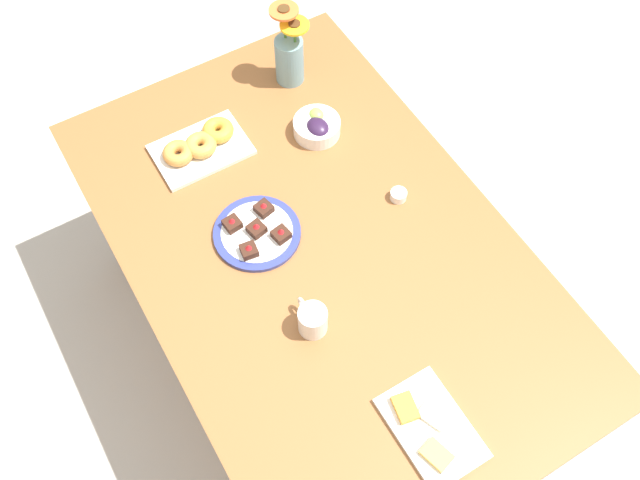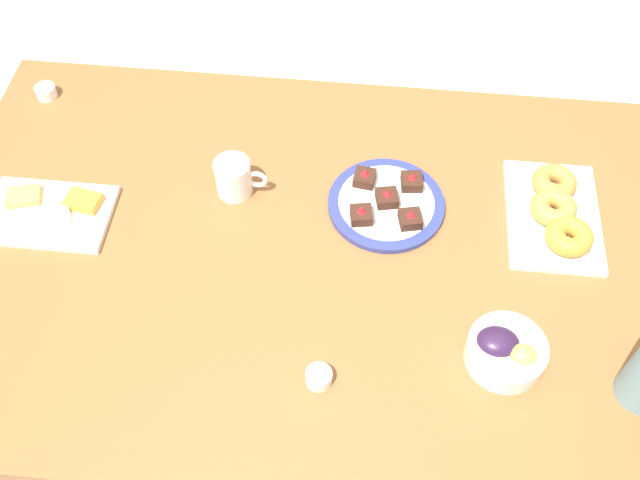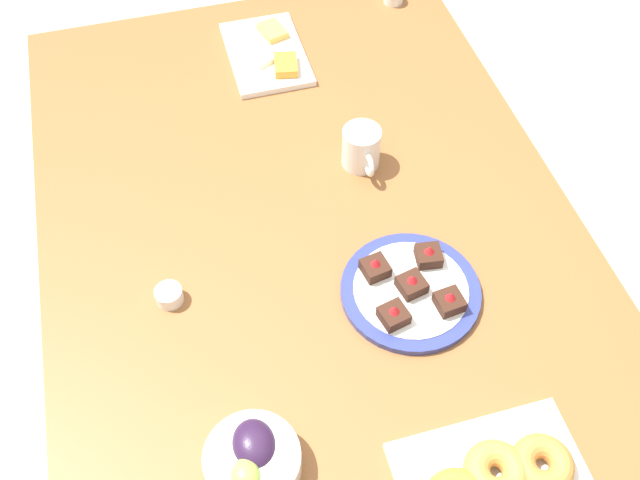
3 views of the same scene
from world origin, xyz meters
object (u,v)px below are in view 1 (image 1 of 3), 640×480
at_px(croissant_platter, 200,145).
at_px(grape_bowl, 317,127).
at_px(dining_table, 320,262).
at_px(flower_vase, 289,56).
at_px(jam_cup_honey, 399,195).
at_px(cheese_platter, 430,427).
at_px(coffee_mug, 312,320).
at_px(dessert_plate, 257,232).

bearing_deg(croissant_platter, grape_bowl, -109.92).
height_order(dining_table, flower_vase, flower_vase).
distance_m(dining_table, flower_vase, 0.67).
bearing_deg(jam_cup_honey, cheese_platter, 152.37).
bearing_deg(croissant_platter, coffee_mug, 179.49).
height_order(dining_table, coffee_mug, coffee_mug).
bearing_deg(dessert_plate, coffee_mug, 178.28).
distance_m(croissant_platter, dessert_plate, 0.35).
height_order(dining_table, croissant_platter, croissant_platter).
bearing_deg(grape_bowl, croissant_platter, 70.08).
bearing_deg(dining_table, coffee_mug, 144.55).
xyz_separation_m(dessert_plate, flower_vase, (0.47, -0.37, 0.09)).
relative_size(dining_table, jam_cup_honey, 33.33).
distance_m(dining_table, croissant_platter, 0.51).
bearing_deg(grape_bowl, jam_cup_honey, -166.57).
bearing_deg(coffee_mug, grape_bowl, -31.70).
distance_m(coffee_mug, grape_bowl, 0.65).
height_order(dining_table, grape_bowl, grape_bowl).
bearing_deg(dining_table, cheese_platter, 176.68).
bearing_deg(dining_table, flower_vase, -22.24).
xyz_separation_m(croissant_platter, flower_vase, (0.12, -0.38, 0.07)).
height_order(coffee_mug, dessert_plate, coffee_mug).
bearing_deg(cheese_platter, coffee_mug, 15.85).
relative_size(dining_table, grape_bowl, 11.13).
xyz_separation_m(coffee_mug, jam_cup_honey, (0.22, -0.42, -0.03)).
height_order(croissant_platter, flower_vase, flower_vase).
height_order(jam_cup_honey, dessert_plate, dessert_plate).
height_order(croissant_platter, jam_cup_honey, croissant_platter).
bearing_deg(jam_cup_honey, coffee_mug, 118.02).
bearing_deg(dining_table, croissant_platter, 15.63).
height_order(grape_bowl, cheese_platter, grape_bowl).
bearing_deg(grape_bowl, dining_table, 150.51).
distance_m(cheese_platter, dessert_plate, 0.70).
relative_size(coffee_mug, flower_vase, 0.41).
distance_m(dining_table, jam_cup_honey, 0.30).
relative_size(grape_bowl, jam_cup_honey, 2.99).
bearing_deg(flower_vase, grape_bowl, 169.97).
bearing_deg(croissant_platter, cheese_platter, -174.53).
bearing_deg(dining_table, grape_bowl, -29.49).
height_order(cheese_platter, flower_vase, flower_vase).
relative_size(cheese_platter, croissant_platter, 0.93).
xyz_separation_m(jam_cup_honey, flower_vase, (0.57, 0.04, 0.08)).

